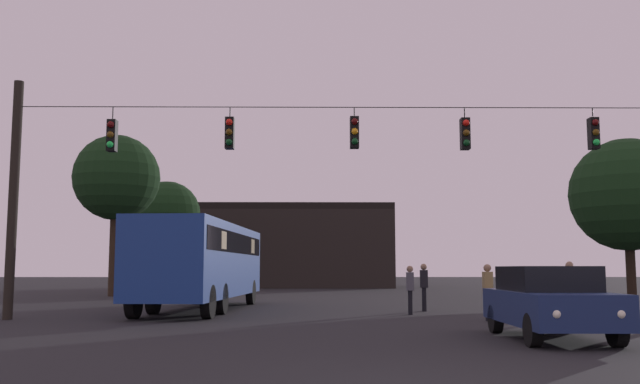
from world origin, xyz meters
The scene contains 13 objects.
ground_plane centered at (0.00, 24.50, 0.00)m, with size 168.00×168.00×0.00m, color black.
overhead_signal_span centered at (-0.03, 11.40, 4.17)m, with size 20.44×0.44×7.07m.
city_bus centered at (-5.15, 15.79, 1.87)m, with size 3.18×11.13×3.00m.
car_near_right centered at (3.74, 5.76, 0.80)m, with size 1.87×4.36×1.52m.
pedestrian_crossing_left centered at (7.22, 13.80, 0.97)m, with size 0.32×0.41×1.70m.
pedestrian_crossing_center centered at (3.72, 10.72, 0.89)m, with size 0.26×0.37×1.59m.
pedestrian_crossing_right centered at (1.89, 13.36, 0.87)m, with size 0.28×0.39×1.56m.
pedestrian_near_bus centered at (6.45, 11.77, 0.94)m, with size 0.24×0.36×1.67m.
pedestrian_trailing centered at (2.62, 15.12, 0.92)m, with size 0.26×0.37×1.64m.
corner_building centered at (-2.86, 45.87, 3.19)m, with size 15.41×8.08×6.37m.
tree_left_silhouette centered at (14.10, 24.26, 5.04)m, with size 5.49×5.49×7.80m.
tree_behind_building centered at (-11.87, 28.00, 6.31)m, with size 4.63×4.63×8.67m.
tree_right_far centered at (-10.89, 36.28, 4.99)m, with size 4.40×4.40×7.20m.
Camera 1 is at (-1.21, -8.71, 1.48)m, focal length 38.36 mm.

